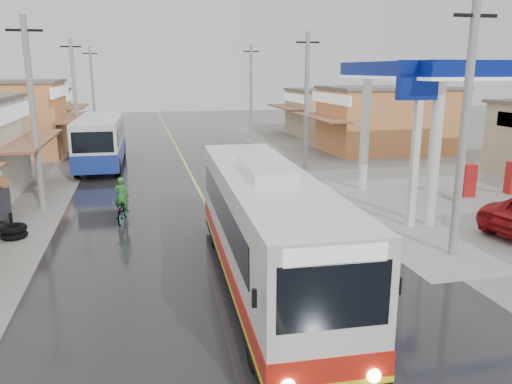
{
  "coord_description": "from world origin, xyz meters",
  "views": [
    {
      "loc": [
        -2.73,
        -13.47,
        5.86
      ],
      "look_at": [
        1.0,
        2.47,
        1.84
      ],
      "focal_mm": 35.0,
      "sensor_mm": 36.0,
      "label": 1
    }
  ],
  "objects_px": {
    "coach_bus": "(265,229)",
    "cyclist": "(123,207)",
    "second_bus": "(101,140)",
    "tyre_stack": "(14,232)"
  },
  "relations": [
    {
      "from": "coach_bus",
      "to": "second_bus",
      "type": "xyz_separation_m",
      "value": [
        -5.53,
        19.34,
        -0.02
      ]
    },
    {
      "from": "coach_bus",
      "to": "second_bus",
      "type": "relative_size",
      "value": 1.21
    },
    {
      "from": "second_bus",
      "to": "tyre_stack",
      "type": "bearing_deg",
      "value": -98.33
    },
    {
      "from": "coach_bus",
      "to": "tyre_stack",
      "type": "relative_size",
      "value": 11.84
    },
    {
      "from": "coach_bus",
      "to": "tyre_stack",
      "type": "height_order",
      "value": "coach_bus"
    },
    {
      "from": "cyclist",
      "to": "tyre_stack",
      "type": "bearing_deg",
      "value": -154.0
    },
    {
      "from": "second_bus",
      "to": "tyre_stack",
      "type": "distance_m",
      "value": 13.64
    },
    {
      "from": "coach_bus",
      "to": "second_bus",
      "type": "bearing_deg",
      "value": 108.19
    },
    {
      "from": "coach_bus",
      "to": "cyclist",
      "type": "relative_size",
      "value": 6.06
    },
    {
      "from": "coach_bus",
      "to": "cyclist",
      "type": "height_order",
      "value": "coach_bus"
    }
  ]
}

